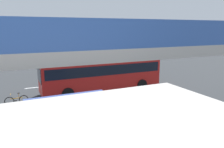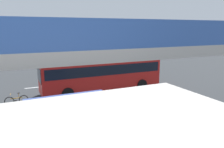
% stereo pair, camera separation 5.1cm
% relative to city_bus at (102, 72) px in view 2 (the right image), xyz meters
% --- Properties ---
extents(ground, '(80.00, 80.00, 0.00)m').
position_rel_city_bus_xyz_m(ground, '(-0.19, -1.41, -1.88)').
color(ground, '#2D3033').
extents(city_bus, '(11.54, 2.85, 3.15)m').
position_rel_city_bus_xyz_m(city_bus, '(0.00, 0.00, 0.00)').
color(city_bus, red).
rests_on(city_bus, ground).
extents(parked_van, '(4.80, 2.17, 2.05)m').
position_rel_city_bus_xyz_m(parked_van, '(5.03, 7.27, -0.70)').
color(parked_van, '#33478C').
rests_on(parked_van, ground).
extents(bicycle_orange, '(1.77, 0.44, 0.96)m').
position_rel_city_bus_xyz_m(bicycle_orange, '(7.69, 0.84, -1.51)').
color(bicycle_orange, black).
rests_on(bicycle_orange, ground).
extents(bicycle_black, '(1.77, 0.44, 0.96)m').
position_rel_city_bus_xyz_m(bicycle_black, '(7.97, 2.75, -1.51)').
color(bicycle_black, black).
rests_on(bicycle_black, ground).
extents(pedestrian, '(0.38, 0.38, 1.79)m').
position_rel_city_bus_xyz_m(pedestrian, '(-7.23, -5.46, -1.00)').
color(pedestrian, '#2D2D38').
rests_on(pedestrian, ground).
extents(traffic_sign, '(0.08, 0.60, 2.80)m').
position_rel_city_bus_xyz_m(traffic_sign, '(-0.69, -6.29, 0.01)').
color(traffic_sign, slate).
rests_on(traffic_sign, ground).
extents(lane_dash_leftmost, '(2.00, 0.20, 0.01)m').
position_rel_city_bus_xyz_m(lane_dash_leftmost, '(-6.19, -4.03, -1.88)').
color(lane_dash_leftmost, silver).
rests_on(lane_dash_leftmost, ground).
extents(lane_dash_left, '(2.00, 0.20, 0.01)m').
position_rel_city_bus_xyz_m(lane_dash_left, '(-2.19, -4.03, -1.88)').
color(lane_dash_left, silver).
rests_on(lane_dash_left, ground).
extents(lane_dash_centre, '(2.00, 0.20, 0.01)m').
position_rel_city_bus_xyz_m(lane_dash_centre, '(1.81, -4.03, -1.88)').
color(lane_dash_centre, silver).
rests_on(lane_dash_centre, ground).
extents(lane_dash_right, '(2.00, 0.20, 0.01)m').
position_rel_city_bus_xyz_m(lane_dash_right, '(5.81, -4.03, -1.88)').
color(lane_dash_right, silver).
rests_on(lane_dash_right, ground).
extents(pedestrian_overpass, '(28.08, 2.60, 6.30)m').
position_rel_city_bus_xyz_m(pedestrian_overpass, '(-0.19, 10.65, 2.75)').
color(pedestrian_overpass, '#B2ADA5').
rests_on(pedestrian_overpass, ground).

